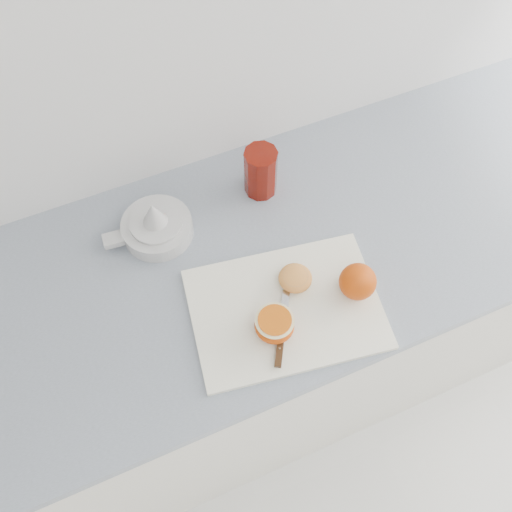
% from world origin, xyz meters
% --- Properties ---
extents(counter, '(2.43, 0.64, 0.89)m').
position_xyz_m(counter, '(0.13, 1.70, 0.45)').
color(counter, white).
rests_on(counter, ground).
extents(cutting_board, '(0.43, 0.34, 0.01)m').
position_xyz_m(cutting_board, '(0.15, 1.55, 0.90)').
color(cutting_board, white).
rests_on(cutting_board, counter).
extents(whole_orange, '(0.08, 0.08, 0.08)m').
position_xyz_m(whole_orange, '(0.30, 1.53, 0.94)').
color(whole_orange, '#CB5A11').
rests_on(whole_orange, cutting_board).
extents(half_orange, '(0.08, 0.08, 0.05)m').
position_xyz_m(half_orange, '(0.11, 1.51, 0.93)').
color(half_orange, '#CB5A11').
rests_on(half_orange, cutting_board).
extents(squeezed_shell, '(0.07, 0.07, 0.03)m').
position_xyz_m(squeezed_shell, '(0.20, 1.60, 0.92)').
color(squeezed_shell, orange).
rests_on(squeezed_shell, cutting_board).
extents(paring_knife, '(0.10, 0.15, 0.01)m').
position_xyz_m(paring_knife, '(0.11, 1.48, 0.91)').
color(paring_knife, '#3F2612').
rests_on(paring_knife, cutting_board).
extents(citrus_juicer, '(0.20, 0.16, 0.11)m').
position_xyz_m(citrus_juicer, '(-0.03, 1.84, 0.92)').
color(citrus_juicer, silver).
rests_on(citrus_juicer, counter).
extents(red_tumbler, '(0.08, 0.08, 0.13)m').
position_xyz_m(red_tumbler, '(0.23, 1.86, 0.95)').
color(red_tumbler, '#6C1107').
rests_on(red_tumbler, counter).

